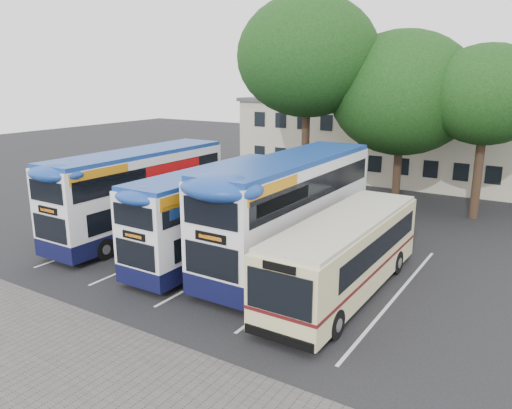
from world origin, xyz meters
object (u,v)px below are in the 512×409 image
object	(u,v)px
bus_dd_mid	(215,209)
bus_single	(346,250)
tree_left	(308,57)
bus_dd_left	(140,189)
bus_dd_right	(291,206)
tree_mid	(403,93)
tree_right	(487,95)

from	to	relation	value
bus_dd_mid	bus_single	bearing A→B (deg)	-3.98
tree_left	bus_dd_mid	world-z (taller)	tree_left
bus_dd_left	bus_dd_right	bearing A→B (deg)	5.02
bus_dd_left	bus_single	world-z (taller)	bus_dd_left
tree_mid	bus_dd_right	bearing A→B (deg)	-93.77
tree_left	tree_mid	world-z (taller)	tree_left
tree_left	bus_dd_right	world-z (taller)	tree_left
tree_mid	bus_dd_left	distance (m)	16.66
tree_mid	bus_single	xyz separation A→B (m)	(2.44, -14.17, -5.28)
tree_mid	bus_dd_left	bearing A→B (deg)	-124.48
bus_dd_right	bus_single	xyz separation A→B (m)	(3.27, -1.68, -0.91)
bus_dd_mid	bus_single	world-z (taller)	bus_dd_mid
bus_dd_left	tree_right	bearing A→B (deg)	42.42
tree_left	tree_mid	distance (m)	6.18
tree_right	bus_dd_left	distance (m)	19.30
bus_dd_left	bus_dd_right	world-z (taller)	bus_dd_right
tree_left	bus_single	world-z (taller)	tree_left
tree_mid	bus_single	distance (m)	15.32
tree_mid	bus_single	bearing A→B (deg)	-80.22
bus_dd_mid	bus_single	size ratio (longest dim) A/B	0.98
tree_left	tree_mid	xyz separation A→B (m)	(5.26, 2.43, -2.16)
tree_left	bus_dd_left	world-z (taller)	tree_left
bus_dd_left	bus_dd_mid	world-z (taller)	bus_dd_left
tree_mid	tree_right	size ratio (longest dim) A/B	1.10
tree_mid	tree_right	xyz separation A→B (m)	(4.77, -0.57, 0.01)
tree_left	bus_dd_mid	distance (m)	13.29
tree_mid	bus_dd_right	distance (m)	13.26
bus_dd_mid	tree_right	bearing A→B (deg)	56.33
bus_dd_left	bus_dd_mid	size ratio (longest dim) A/B	1.09
bus_dd_left	bus_dd_mid	xyz separation A→B (m)	(5.08, -0.50, -0.19)
bus_dd_mid	bus_dd_right	distance (m)	3.42
tree_mid	tree_right	bearing A→B (deg)	-6.77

